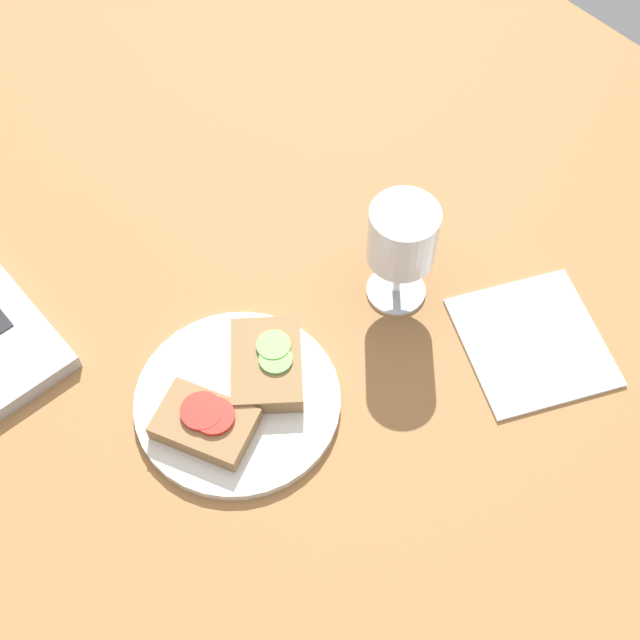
# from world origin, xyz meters

# --- Properties ---
(wooden_table) EXTENTS (1.40, 1.40, 0.03)m
(wooden_table) POSITION_xyz_m (0.00, 0.00, 0.01)
(wooden_table) COLOR #9E6B3D
(wooden_table) RESTS_ON ground
(plate) EXTENTS (0.21, 0.21, 0.01)m
(plate) POSITION_xyz_m (-0.05, -0.08, 0.04)
(plate) COLOR silver
(plate) RESTS_ON wooden_table
(sandwich_with_tomato) EXTENTS (0.10, 0.11, 0.03)m
(sandwich_with_tomato) POSITION_xyz_m (-0.09, -0.08, 0.05)
(sandwich_with_tomato) COLOR #937047
(sandwich_with_tomato) RESTS_ON plate
(sandwich_with_cucumber) EXTENTS (0.12, 0.12, 0.03)m
(sandwich_with_cucumber) POSITION_xyz_m (-0.01, -0.07, 0.05)
(sandwich_with_cucumber) COLOR #937047
(sandwich_with_cucumber) RESTS_ON plate
(wine_glass) EXTENTS (0.07, 0.07, 0.14)m
(wine_glass) POSITION_xyz_m (0.17, -0.08, 0.13)
(wine_glass) COLOR white
(wine_glass) RESTS_ON wooden_table
(napkin) EXTENTS (0.20, 0.20, 0.00)m
(napkin) POSITION_xyz_m (0.23, -0.23, 0.03)
(napkin) COLOR white
(napkin) RESTS_ON wooden_table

